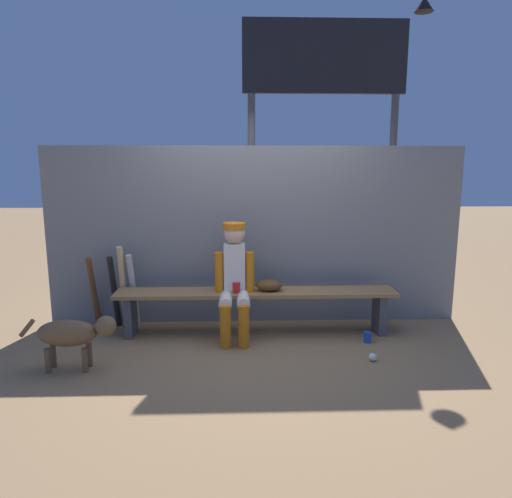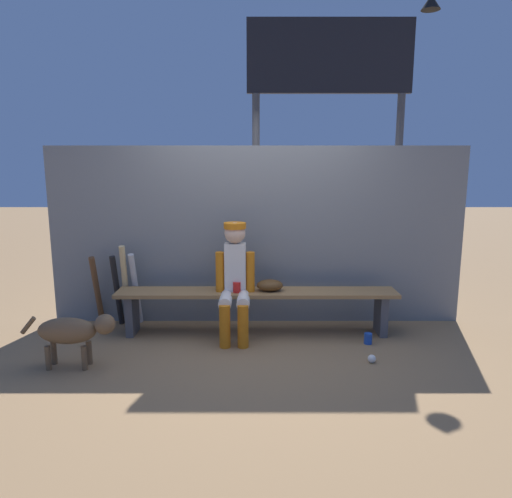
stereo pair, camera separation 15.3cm
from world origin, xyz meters
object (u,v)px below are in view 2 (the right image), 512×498
at_px(bat_aluminum_silver, 135,289).
at_px(scoreboard, 333,90).
at_px(dog, 73,331).
at_px(baseball_glove, 269,285).
at_px(bat_wood_dark, 96,290).
at_px(baseball, 371,359).
at_px(cup_on_ground, 367,338).
at_px(dugout_bench, 256,299).
at_px(bat_wood_natural, 125,286).
at_px(bat_aluminum_black, 116,291).
at_px(cup_on_bench, 236,287).
at_px(player_seated, 234,276).

relative_size(bat_aluminum_silver, scoreboard, 0.22).
bearing_deg(dog, baseball_glove, 25.19).
xyz_separation_m(bat_wood_dark, baseball, (2.85, -1.01, -0.37)).
distance_m(bat_wood_dark, cup_on_ground, 2.99).
relative_size(dugout_bench, bat_wood_natural, 3.15).
bearing_deg(dugout_bench, bat_aluminum_black, 171.16).
relative_size(bat_aluminum_silver, bat_wood_natural, 0.90).
relative_size(bat_wood_dark, scoreboard, 0.21).
bearing_deg(bat_wood_natural, dog, -99.02).
height_order(bat_aluminum_silver, dog, bat_aluminum_silver).
xyz_separation_m(bat_wood_natural, bat_wood_dark, (-0.33, 0.04, -0.06)).
distance_m(bat_aluminum_black, cup_on_bench, 1.39).
bearing_deg(scoreboard, cup_on_ground, -86.06).
distance_m(baseball_glove, scoreboard, 2.84).
relative_size(bat_wood_natural, baseball, 12.73).
distance_m(cup_on_bench, dog, 1.62).
xyz_separation_m(scoreboard, dog, (-2.63, -2.38, -2.42)).
distance_m(dugout_bench, bat_wood_natural, 1.48).
relative_size(player_seated, bat_aluminum_silver, 1.41).
height_order(bat_wood_dark, cup_on_ground, bat_wood_dark).
bearing_deg(dog, bat_wood_dark, 98.42).
distance_m(player_seated, baseball_glove, 0.40).
bearing_deg(scoreboard, bat_wood_natural, -151.86).
xyz_separation_m(player_seated, bat_wood_natural, (-1.23, 0.34, -0.19)).
height_order(dugout_bench, baseball_glove, baseball_glove).
bearing_deg(bat_aluminum_silver, baseball, -22.58).
bearing_deg(bat_wood_dark, scoreboard, 24.61).
bearing_deg(scoreboard, cup_on_bench, -126.90).
bearing_deg(cup_on_bench, cup_on_ground, -9.72).
relative_size(cup_on_bench, dog, 0.13).
bearing_deg(bat_aluminum_black, scoreboard, 27.05).
bearing_deg(bat_wood_natural, player_seated, -15.57).
distance_m(bat_aluminum_silver, baseball, 2.64).
relative_size(bat_wood_dark, dog, 0.97).
distance_m(scoreboard, dog, 4.29).
distance_m(dugout_bench, cup_on_ground, 1.21).
distance_m(dugout_bench, player_seated, 0.38).
distance_m(bat_wood_natural, cup_on_bench, 1.29).
distance_m(bat_wood_natural, bat_aluminum_black, 0.11).
relative_size(baseball, cup_on_ground, 0.67).
bearing_deg(bat_wood_dark, cup_on_bench, -11.87).
distance_m(dugout_bench, cup_on_bench, 0.26).
bearing_deg(baseball, bat_wood_natural, 158.82).
bearing_deg(dog, bat_aluminum_black, 86.22).
height_order(bat_wood_natural, baseball, bat_wood_natural).
bearing_deg(bat_aluminum_black, bat_wood_dark, 173.42).
height_order(cup_on_bench, dog, cup_on_bench).
bearing_deg(cup_on_bench, player_seated, -110.46).
xyz_separation_m(baseball_glove, scoreboard, (0.86, 1.55, 2.22)).
distance_m(player_seated, bat_aluminum_silver, 1.21).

